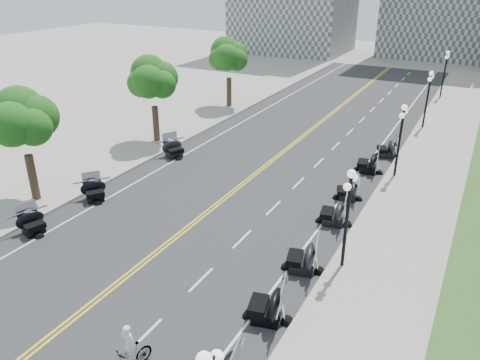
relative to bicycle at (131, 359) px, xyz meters
The scene contains 41 objects.
ground 6.85m from the bicycle, 124.67° to the left, with size 160.00×160.00×0.00m, color gray.
road 16.10m from the bicycle, 103.97° to the left, with size 16.00×90.00×0.01m, color #333335.
centerline_yellow_a 16.13m from the bicycle, 104.38° to the left, with size 0.12×90.00×0.00m, color yellow.
centerline_yellow_b 16.07m from the bicycle, 103.55° to the left, with size 0.12×90.00×0.00m, color yellow.
edge_line_north 15.82m from the bicycle, 80.84° to the left, with size 0.12×90.00×0.00m, color white.
edge_line_south 18.70m from the bicycle, 123.37° to the left, with size 0.12×90.00×0.00m, color white.
lane_dash_5 1.83m from the bicycle, 112.94° to the left, with size 0.12×2.00×0.00m, color white.
lane_dash_6 5.68m from the bicycle, 96.94° to the left, with size 0.12×2.00×0.00m, color white.
lane_dash_7 9.65m from the bicycle, 94.07° to the left, with size 0.12×2.00×0.00m, color white.
lane_dash_8 13.64m from the bicycle, 92.87° to the left, with size 0.12×2.00×0.00m, color white.
lane_dash_9 17.63m from the bicycle, 92.22° to the left, with size 0.12×2.00×0.00m, color white.
lane_dash_10 21.63m from the bicycle, 91.81° to the left, with size 0.12×2.00×0.00m, color white.
lane_dash_11 25.63m from the bicycle, 91.53° to the left, with size 0.12×2.00×0.00m, color white.
lane_dash_12 29.63m from the bicycle, 91.32° to the left, with size 0.12×2.00×0.00m, color white.
lane_dash_13 33.62m from the bicycle, 91.16° to the left, with size 0.12×2.00×0.00m, color white.
lane_dash_14 37.62m from the bicycle, 91.04° to the left, with size 0.12×2.00×0.00m, color white.
lane_dash_15 41.62m from the bicycle, 90.94° to the left, with size 0.12×2.00×0.00m, color white.
lane_dash_16 45.62m from the bicycle, 90.86° to the left, with size 0.12×2.00×0.00m, color white.
lane_dash_17 49.62m from the bicycle, 90.79° to the left, with size 0.12×2.00×0.00m, color white.
lane_dash_18 53.62m from the bicycle, 90.73° to the left, with size 0.12×2.00×0.00m, color white.
lane_dash_19 57.62m from the bicycle, 90.68° to the left, with size 0.12×2.00×0.00m, color white.
sidewalk_north 16.96m from the bicycle, 67.03° to the left, with size 5.00×90.00×0.15m, color #9E9991.
sidewalk_south 21.23m from the bicycle, 132.65° to the left, with size 5.00×90.00×0.15m, color #9E9991.
street_lamp_2 10.91m from the bicycle, 63.87° to the left, with size 0.50×1.20×4.90m, color black, non-canonical shape.
street_lamp_3 22.22m from the bicycle, 77.69° to the left, with size 0.50×1.20×4.90m, color black, non-canonical shape.
street_lamp_4 34.01m from the bicycle, 82.01° to the left, with size 0.50×1.20×4.90m, color black, non-canonical shape.
street_lamp_5 45.90m from the bicycle, 84.10° to the left, with size 0.50×1.20×4.90m, color black, non-canonical shape.
tree_2 16.39m from the bicycle, 151.26° to the left, with size 4.80×4.80×9.20m, color #235619, non-canonical shape.
tree_3 24.40m from the bicycle, 125.29° to the left, with size 4.80×4.80×9.20m, color #235619, non-canonical shape.
tree_4 34.78m from the bicycle, 113.71° to the left, with size 4.80×4.80×9.20m, color #235619, non-canonical shape.
motorcycle_n_5 5.61m from the bicycle, 56.52° to the left, with size 2.23×2.23×1.56m, color black, non-canonical shape.
motorcycle_n_6 9.08m from the bicycle, 69.99° to the left, with size 2.22×2.22×1.55m, color black, non-canonical shape.
motorcycle_n_7 13.84m from the bicycle, 77.49° to the left, with size 2.16×2.16×1.51m, color black, non-canonical shape.
motorcycle_n_8 17.06m from the bicycle, 80.48° to the left, with size 1.95×1.95×1.36m, color black, non-canonical shape.
motorcycle_n_9 21.82m from the bicycle, 82.47° to the left, with size 2.20×2.20×1.54m, color black, non-canonical shape.
motorcycle_n_10 25.45m from the bicycle, 82.40° to the left, with size 2.06×2.06×1.44m, color black, non-canonical shape.
motorcycle_s_5 11.93m from the bicycle, 155.85° to the left, with size 1.91×1.91×1.34m, color black, non-canonical shape.
motorcycle_s_6 14.32m from the bicycle, 139.04° to the left, with size 1.94×1.94×1.36m, color black, non-canonical shape.
motorcycle_s_8 20.64m from the bicycle, 121.42° to the left, with size 2.06×2.06×1.44m, color black, non-canonical shape.
bicycle is the anchor object (origin of this frame).
cyclist_rider 1.37m from the bicycle, ahead, with size 0.61×0.40×1.68m, color silver.
Camera 1 is at (13.12, -14.66, 13.07)m, focal length 35.00 mm.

